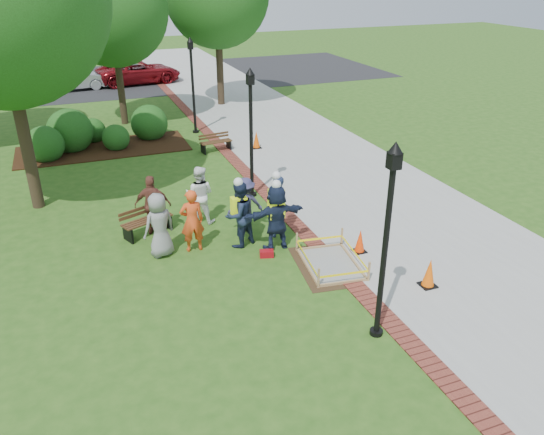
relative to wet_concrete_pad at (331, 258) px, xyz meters
name	(u,v)px	position (x,y,z in m)	size (l,w,h in m)	color
ground	(271,275)	(-1.64, 0.10, -0.23)	(100.00, 100.00, 0.00)	#285116
sidewalk	(295,142)	(3.36, 10.10, -0.22)	(6.00, 60.00, 0.02)	#9E9E99
brick_edging	(224,150)	(0.11, 10.10, -0.22)	(0.50, 60.00, 0.03)	maroon
mulch_bed	(104,149)	(-4.64, 12.10, -0.21)	(7.00, 3.00, 0.05)	#381E0F
parking_lot	(129,79)	(-1.64, 27.10, -0.23)	(36.00, 12.00, 0.01)	black
wet_concrete_pad	(331,258)	(0.00, 0.00, 0.00)	(1.99, 2.50, 0.55)	#47331E
bench_near	(148,226)	(-4.14, 3.51, 0.02)	(1.56, 1.01, 0.80)	#54351C
bench_far	(216,146)	(-0.24, 10.11, 0.00)	(1.38, 0.62, 0.72)	#4F341B
cone_front	(429,273)	(1.75, -1.75, 0.13)	(0.38, 0.38, 0.76)	black
cone_back	(360,241)	(1.05, 0.35, 0.09)	(0.34, 0.34, 0.68)	black
cone_far	(256,140)	(1.47, 9.87, 0.12)	(0.38, 0.38, 0.74)	black
toolbox	(267,254)	(-1.40, 1.03, -0.14)	(0.37, 0.20, 0.19)	maroon
lamp_near	(387,230)	(-0.39, -2.90, 2.25)	(0.28, 0.28, 4.26)	black
lamp_mid	(251,124)	(-0.39, 5.10, 2.25)	(0.28, 0.28, 4.26)	black
lamp_far	(192,79)	(-0.39, 13.10, 2.25)	(0.28, 0.28, 4.26)	black
tree_back	(111,9)	(-3.27, 15.88, 5.03)	(5.11, 5.11, 7.83)	#3D2D1E
shrub_a	(48,160)	(-6.85, 11.50, -0.23)	(1.49, 1.49, 1.49)	#1E4714
shrub_b	(73,150)	(-5.86, 12.49, -0.23)	(1.88, 1.88, 1.88)	#1E4714
shrub_c	(117,149)	(-4.09, 11.92, -0.23)	(1.14, 1.14, 1.14)	#1E4714
shrub_d	(151,138)	(-2.50, 12.98, -0.23)	(1.63, 1.63, 1.63)	#1E4714
shrub_e	(94,141)	(-4.91, 13.39, -0.23)	(1.12, 1.12, 1.12)	#1E4714
casual_person_a	(159,225)	(-4.00, 2.15, 0.65)	(0.66, 0.54, 1.78)	gray
casual_person_b	(192,221)	(-3.13, 2.10, 0.66)	(0.57, 0.37, 1.78)	#EF4B1C
casual_person_c	(200,195)	(-2.50, 3.77, 0.65)	(0.67, 0.59, 1.77)	white
casual_person_d	(153,205)	(-3.93, 3.53, 0.65)	(0.65, 0.52, 1.77)	brown
casual_person_e	(245,205)	(-1.42, 2.74, 0.58)	(0.54, 0.35, 1.64)	#38365E
hivis_worker_a	(276,215)	(-0.98, 1.40, 0.76)	(0.61, 0.41, 2.02)	#1D334B
hivis_worker_b	(276,204)	(-0.69, 2.14, 0.73)	(0.68, 0.66, 1.96)	#171C3C
hivis_worker_c	(239,213)	(-1.86, 1.92, 0.76)	(0.70, 0.59, 2.01)	#1C2F49
parked_car_a	(19,92)	(-8.42, 25.40, -0.23)	(4.89, 2.13, 1.60)	black
parked_car_b	(75,90)	(-5.23, 24.83, -0.23)	(4.66, 2.03, 1.52)	#B9BABF
parked_car_c	(140,83)	(-1.11, 25.48, -0.23)	(4.95, 2.15, 1.61)	maroon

